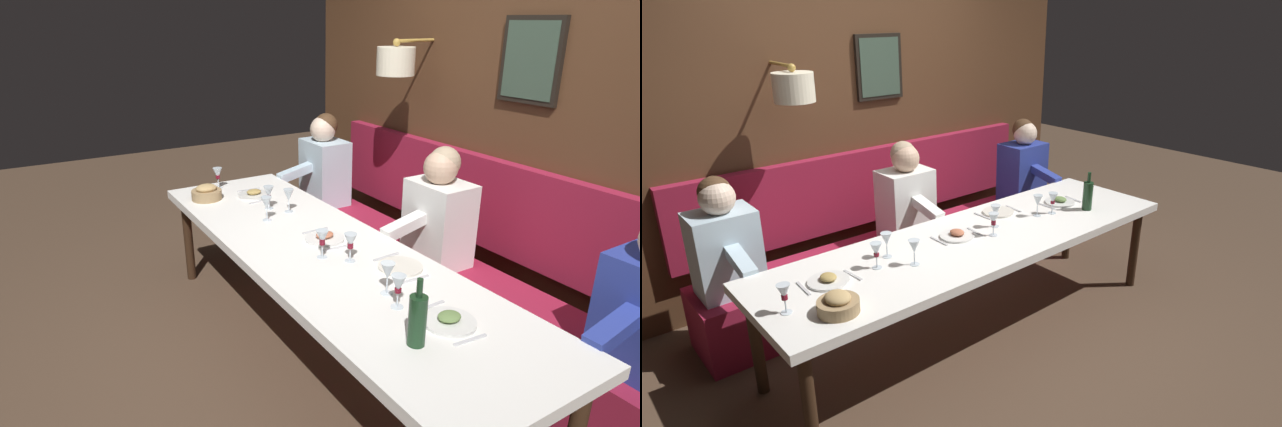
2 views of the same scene
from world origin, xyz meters
TOP-DOWN VIEW (x-y plane):
  - ground_plane at (0.00, 0.00)m, footprint 12.00×12.00m
  - dining_table at (0.00, 0.00)m, footprint 0.90×3.10m
  - banquette_bench at (0.89, 0.00)m, footprint 0.52×3.30m
  - back_wall_panel at (1.46, 0.01)m, footprint 0.59×4.50m
  - diner_nearest at (0.88, -1.39)m, footprint 0.60×0.40m
  - diner_near at (0.88, -0.03)m, footprint 0.60×0.40m
  - diner_middle at (0.88, 1.39)m, footprint 0.60×0.40m
  - place_setting_0 at (0.07, -0.96)m, footprint 0.24×0.31m
  - place_setting_1 at (0.09, 0.10)m, footprint 0.24×0.31m
  - place_setting_2 at (0.23, -0.43)m, footprint 0.24×0.31m
  - place_setting_3 at (0.07, 1.08)m, footprint 0.24×0.32m
  - wine_glass_0 at (-0.09, 1.40)m, footprint 0.07×0.07m
  - wine_glass_1 at (0.05, -0.22)m, footprint 0.07×0.07m
  - wine_glass_2 at (0.05, 0.77)m, footprint 0.07×0.07m
  - wine_glass_3 at (-0.00, -0.61)m, footprint 0.07×0.07m
  - wine_glass_4 at (-0.04, -0.74)m, footprint 0.07×0.07m
  - wine_glass_5 at (-0.05, -0.10)m, footprint 0.07×0.07m
  - wine_glass_6 at (-0.07, 0.58)m, footprint 0.07×0.07m
  - wine_glass_7 at (0.13, 0.64)m, footprint 0.07×0.07m
  - wine_bottle at (-0.16, -1.00)m, footprint 0.08×0.08m
  - bread_bowl at (-0.26, 1.20)m, footprint 0.22×0.22m

SIDE VIEW (x-z plane):
  - ground_plane at x=0.00m, z-range 0.00..0.00m
  - banquette_bench at x=0.89m, z-range 0.00..0.45m
  - dining_table at x=0.00m, z-range 0.31..1.05m
  - place_setting_2 at x=0.23m, z-range 0.74..0.75m
  - place_setting_0 at x=0.07m, z-range 0.73..0.78m
  - place_setting_1 at x=0.09m, z-range 0.73..0.78m
  - place_setting_3 at x=0.07m, z-range 0.73..0.78m
  - bread_bowl at x=-0.26m, z-range 0.73..0.85m
  - diner_nearest at x=0.88m, z-range 0.42..1.21m
  - diner_near at x=0.88m, z-range 0.42..1.21m
  - diner_middle at x=0.88m, z-range 0.42..1.21m
  - wine_glass_5 at x=-0.05m, z-range 0.77..0.94m
  - wine_glass_1 at x=0.05m, z-range 0.77..0.94m
  - wine_glass_0 at x=-0.09m, z-range 0.77..0.94m
  - wine_glass_4 at x=-0.04m, z-range 0.77..0.94m
  - wine_glass_2 at x=0.05m, z-range 0.77..0.94m
  - wine_bottle at x=-0.16m, z-range 0.71..1.01m
  - wine_glass_3 at x=0.00m, z-range 0.77..0.94m
  - wine_glass_6 at x=-0.07m, z-range 0.77..0.94m
  - wine_glass_7 at x=0.13m, z-range 0.77..0.94m
  - back_wall_panel at x=1.46m, z-range -0.09..2.81m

